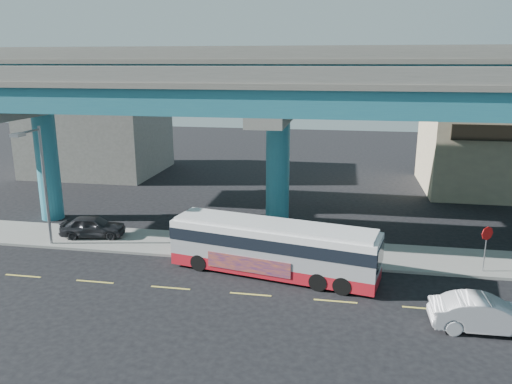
% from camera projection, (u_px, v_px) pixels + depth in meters
% --- Properties ---
extents(ground, '(120.00, 120.00, 0.00)m').
position_uv_depth(ground, '(252.00, 292.00, 24.04)').
color(ground, black).
rests_on(ground, ground).
extents(sidewalk, '(70.00, 4.00, 0.15)m').
position_uv_depth(sidewalk, '(269.00, 249.00, 29.26)').
color(sidewalk, gray).
rests_on(sidewalk, ground).
extents(lane_markings, '(58.00, 0.12, 0.01)m').
position_uv_depth(lane_markings, '(251.00, 294.00, 23.75)').
color(lane_markings, '#D8C64C').
rests_on(lane_markings, ground).
extents(viaduct, '(52.00, 12.40, 11.70)m').
position_uv_depth(viaduct, '(279.00, 89.00, 30.40)').
color(viaduct, '#21667F').
rests_on(viaduct, ground).
extents(building_beige, '(14.00, 10.23, 7.00)m').
position_uv_depth(building_beige, '(512.00, 150.00, 41.97)').
color(building_beige, tan).
rests_on(building_beige, ground).
extents(building_concrete, '(12.00, 10.00, 9.00)m').
position_uv_depth(building_concrete, '(97.00, 127.00, 49.16)').
color(building_concrete, gray).
rests_on(building_concrete, ground).
extents(transit_bus, '(11.12, 4.48, 2.79)m').
position_uv_depth(transit_bus, '(273.00, 246.00, 25.67)').
color(transit_bus, '#A4131E').
rests_on(transit_bus, ground).
extents(sedan, '(1.67, 4.43, 1.44)m').
position_uv_depth(sedan, '(485.00, 314.00, 20.43)').
color(sedan, silver).
rests_on(sedan, ground).
extents(parked_car, '(2.98, 4.50, 1.34)m').
position_uv_depth(parked_car, '(93.00, 226.00, 31.03)').
color(parked_car, '#2A2A2E').
rests_on(parked_car, sidewalk).
extents(street_lamp, '(0.50, 2.34, 7.07)m').
position_uv_depth(street_lamp, '(38.00, 170.00, 28.34)').
color(street_lamp, gray).
rests_on(street_lamp, sidewalk).
extents(stop_sign, '(0.65, 0.40, 2.46)m').
position_uv_depth(stop_sign, '(487.00, 239.00, 25.58)').
color(stop_sign, gray).
rests_on(stop_sign, sidewalk).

